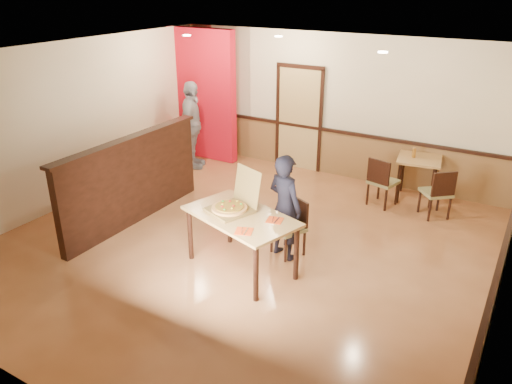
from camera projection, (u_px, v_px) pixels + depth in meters
floor at (244, 245)px, 7.59m from camera, size 7.00×7.00×0.00m
ceiling at (242, 57)px, 6.47m from camera, size 7.00×7.00×0.00m
wall_back at (337, 107)px, 9.80m from camera, size 7.00×0.00×7.00m
wall_left at (72, 124)px, 8.66m from camera, size 0.00×7.00×7.00m
wainscot_back at (334, 153)px, 10.15m from camera, size 7.00×0.04×0.90m
chair_rail_back at (335, 131)px, 9.95m from camera, size 7.00×0.06×0.06m
wainscot_right at (497, 286)px, 5.80m from camera, size 0.04×7.00×0.90m
chair_rail_right at (503, 251)px, 5.62m from camera, size 0.06×7.00×0.06m
back_door at (299, 119)px, 10.28m from camera, size 0.90×0.06×2.10m
booth_partition at (132, 179)px, 8.07m from camera, size 0.20×3.10×1.44m
red_accent_panel at (203, 95)px, 10.75m from camera, size 1.60×0.20×2.78m
spot_a at (187, 35)px, 8.98m from camera, size 0.14×0.14×0.02m
spot_b at (279, 36)px, 8.83m from camera, size 0.14×0.14×0.02m
spot_c at (383, 52)px, 7.02m from camera, size 0.14×0.14×0.02m
main_table at (241, 222)px, 6.71m from camera, size 1.74×1.30×0.83m
diner_chair at (292, 225)px, 7.22m from camera, size 0.55×0.55×0.83m
side_chair_left at (382, 180)px, 8.71m from camera, size 0.53×0.53×0.89m
side_chair_right at (438, 192)px, 8.28m from camera, size 0.61×0.61×0.87m
side_table at (418, 168)px, 8.92m from camera, size 0.85×0.85×0.79m
diner at (285, 207)px, 7.01m from camera, size 0.65×0.51×1.56m
passerby at (192, 125)px, 10.34m from camera, size 0.83×1.16×1.83m
pizza_box at (233, 206)px, 6.76m from camera, size 0.71×0.76×0.55m
pizza at (229, 208)px, 6.74m from camera, size 0.62×0.62×0.03m
napkin_near at (244, 231)px, 6.24m from camera, size 0.28×0.28×0.01m
napkin_far at (275, 220)px, 6.52m from camera, size 0.25×0.25×0.01m
condiment at (414, 153)px, 8.87m from camera, size 0.07×0.07×0.17m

